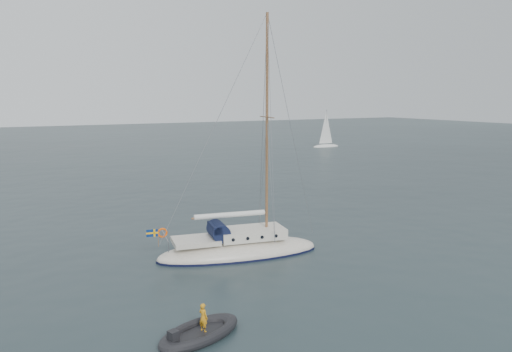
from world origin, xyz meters
TOP-DOWN VIEW (x-y plane):
  - ground at (0.00, 0.00)m, footprint 300.00×300.00m
  - sailboat at (-3.65, -0.86)m, footprint 10.66×3.19m
  - dinghy at (-2.93, -0.46)m, footprint 3.08×1.39m
  - rib at (-9.80, -9.64)m, footprint 3.96×1.80m
  - distant_yacht_b at (40.73, 50.85)m, footprint 5.73×3.06m

SIDE VIEW (x-z plane):
  - ground at x=0.00m, z-range 0.00..0.00m
  - dinghy at x=-2.93m, z-range -0.03..0.41m
  - rib at x=-9.80m, z-range -0.47..0.93m
  - sailboat at x=-3.65m, z-range -6.44..8.74m
  - distant_yacht_b at x=40.73m, z-range -0.55..7.04m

